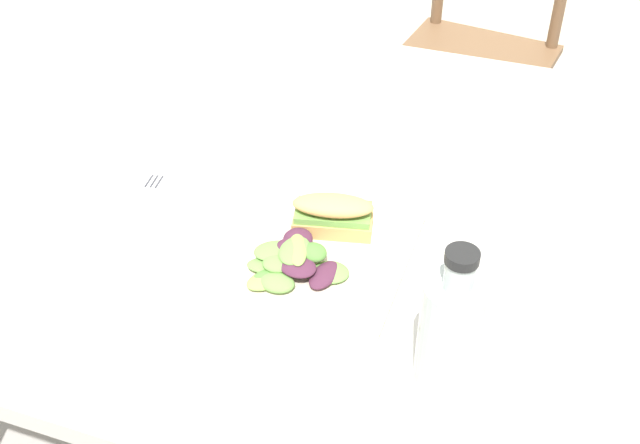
{
  "coord_description": "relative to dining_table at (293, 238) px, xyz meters",
  "views": [
    {
      "loc": [
        0.31,
        -0.87,
        1.45
      ],
      "look_at": [
        0.03,
        -0.07,
        0.76
      ],
      "focal_mm": 44.47,
      "sensor_mm": 36.0,
      "label": 1
    }
  ],
  "objects": [
    {
      "name": "salad_mixed_greens",
      "position": [
        0.07,
        -0.19,
        0.13
      ],
      "size": [
        0.14,
        0.13,
        0.03
      ],
      "color": "#6B9E47",
      "rests_on": "plate_lunch"
    },
    {
      "name": "dining_table",
      "position": [
        0.0,
        0.0,
        0.0
      ],
      "size": [
        1.36,
        0.99,
        0.74
      ],
      "color": "#BCB7AD",
      "rests_on": "ground"
    },
    {
      "name": "bottle_cold_brew",
      "position": [
        0.3,
        -0.29,
        0.18
      ],
      "size": [
        0.07,
        0.07,
        0.19
      ],
      "color": "black",
      "rests_on": "dining_table"
    },
    {
      "name": "chair_wooden_far",
      "position": [
        0.12,
        1.09,
        -0.18
      ],
      "size": [
        0.45,
        0.45,
        0.87
      ],
      "color": "brown",
      "rests_on": "ground"
    },
    {
      "name": "fork_on_napkin",
      "position": [
        -0.19,
        -0.13,
        0.12
      ],
      "size": [
        0.04,
        0.19,
        0.0
      ],
      "color": "silver",
      "rests_on": "napkin_folded"
    },
    {
      "name": "plate_lunch",
      "position": [
        0.08,
        -0.14,
        0.11
      ],
      "size": [
        0.27,
        0.27,
        0.01
      ],
      "primitive_type": "cube",
      "color": "beige",
      "rests_on": "dining_table"
    },
    {
      "name": "sandwich_half_front",
      "position": [
        0.1,
        -0.1,
        0.15
      ],
      "size": [
        0.12,
        0.08,
        0.06
      ],
      "color": "tan",
      "rests_on": "plate_lunch"
    },
    {
      "name": "napkin_folded",
      "position": [
        -0.18,
        -0.15,
        0.11
      ],
      "size": [
        0.14,
        0.27,
        0.0
      ],
      "primitive_type": "cube",
      "rotation": [
        0.0,
        0.0,
        0.14
      ],
      "color": "white",
      "rests_on": "dining_table"
    }
  ]
}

